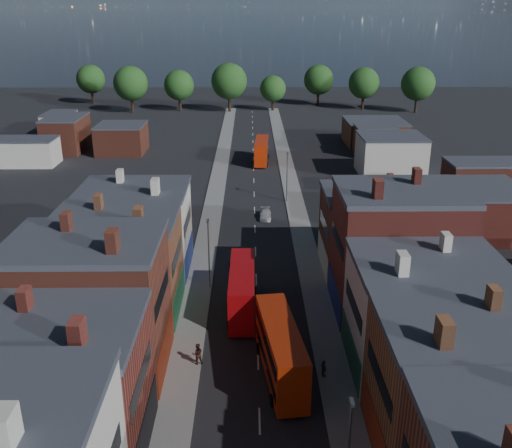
{
  "coord_description": "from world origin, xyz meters",
  "views": [
    {
      "loc": [
        -0.63,
        -27.02,
        29.39
      ],
      "look_at": [
        0.0,
        33.98,
        6.11
      ],
      "focal_mm": 40.0,
      "sensor_mm": 36.0,
      "label": 1
    }
  ],
  "objects_px": {
    "car_3": "(265,215)",
    "ped_3": "(324,368)",
    "bus_2": "(262,150)",
    "car_2": "(240,269)",
    "bus_1": "(281,350)",
    "bus_0": "(242,289)",
    "ped_1": "(197,354)"
  },
  "relations": [
    {
      "from": "car_3",
      "to": "ped_3",
      "type": "distance_m",
      "value": 39.12
    },
    {
      "from": "bus_2",
      "to": "bus_0",
      "type": "bearing_deg",
      "value": -89.66
    },
    {
      "from": "bus_2",
      "to": "bus_1",
      "type": "bearing_deg",
      "value": -86.51
    },
    {
      "from": "bus_0",
      "to": "ped_3",
      "type": "relative_size",
      "value": 7.0
    },
    {
      "from": "bus_0",
      "to": "ped_1",
      "type": "distance_m",
      "value": 10.14
    },
    {
      "from": "bus_0",
      "to": "bus_1",
      "type": "xyz_separation_m",
      "value": [
        3.34,
        -11.12,
        0.09
      ]
    },
    {
      "from": "car_2",
      "to": "ped_1",
      "type": "distance_m",
      "value": 18.37
    },
    {
      "from": "car_3",
      "to": "bus_2",
      "type": "bearing_deg",
      "value": 91.12
    },
    {
      "from": "car_3",
      "to": "car_2",
      "type": "bearing_deg",
      "value": -99.24
    },
    {
      "from": "bus_0",
      "to": "ped_3",
      "type": "distance_m",
      "value": 13.36
    },
    {
      "from": "bus_1",
      "to": "bus_2",
      "type": "bearing_deg",
      "value": 82.64
    },
    {
      "from": "bus_1",
      "to": "car_2",
      "type": "bearing_deg",
      "value": 93.18
    },
    {
      "from": "ped_1",
      "to": "car_2",
      "type": "bearing_deg",
      "value": -109.95
    },
    {
      "from": "bus_0",
      "to": "bus_2",
      "type": "distance_m",
      "value": 60.24
    },
    {
      "from": "bus_0",
      "to": "ped_3",
      "type": "bearing_deg",
      "value": -57.77
    },
    {
      "from": "bus_1",
      "to": "bus_2",
      "type": "xyz_separation_m",
      "value": [
        -0.21,
        71.28,
        -0.15
      ]
    },
    {
      "from": "car_2",
      "to": "bus_2",
      "type": "bearing_deg",
      "value": 79.52
    },
    {
      "from": "bus_1",
      "to": "car_3",
      "type": "distance_m",
      "value": 38.83
    },
    {
      "from": "bus_2",
      "to": "car_2",
      "type": "distance_m",
      "value": 51.55
    },
    {
      "from": "car_2",
      "to": "ped_3",
      "type": "xyz_separation_m",
      "value": [
        7.41,
        -20.02,
        0.23
      ]
    },
    {
      "from": "bus_0",
      "to": "bus_2",
      "type": "height_order",
      "value": "bus_0"
    },
    {
      "from": "ped_1",
      "to": "car_3",
      "type": "bearing_deg",
      "value": -109.87
    },
    {
      "from": "bus_1",
      "to": "car_2",
      "type": "relative_size",
      "value": 2.41
    },
    {
      "from": "bus_0",
      "to": "ped_3",
      "type": "height_order",
      "value": "bus_0"
    },
    {
      "from": "car_2",
      "to": "car_3",
      "type": "distance_m",
      "value": 19.22
    },
    {
      "from": "bus_1",
      "to": "ped_1",
      "type": "distance_m",
      "value": 7.54
    },
    {
      "from": "bus_2",
      "to": "car_2",
      "type": "relative_size",
      "value": 2.25
    },
    {
      "from": "car_3",
      "to": "ped_1",
      "type": "relative_size",
      "value": 2.09
    },
    {
      "from": "car_3",
      "to": "ped_1",
      "type": "height_order",
      "value": "ped_1"
    },
    {
      "from": "car_2",
      "to": "bus_1",
      "type": "bearing_deg",
      "value": -85.81
    },
    {
      "from": "bus_0",
      "to": "ped_1",
      "type": "xyz_separation_m",
      "value": [
        -3.8,
        -9.29,
        -1.46
      ]
    },
    {
      "from": "bus_0",
      "to": "car_3",
      "type": "relative_size",
      "value": 2.68
    }
  ]
}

